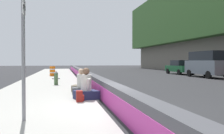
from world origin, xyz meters
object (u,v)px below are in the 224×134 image
at_px(parked_car_midline, 180,67).
at_px(fire_hydrant, 56,78).
at_px(backpack, 80,96).
at_px(route_sign_post, 23,37).
at_px(seated_person_middle, 82,86).
at_px(seated_person_foreground, 86,89).
at_px(construction_barrel, 52,71).
at_px(seated_person_rear, 81,84).
at_px(parked_car_fourth, 207,64).

bearing_deg(parked_car_midline, fire_hydrant, 130.64).
bearing_deg(backpack, route_sign_post, 149.66).
height_order(seated_person_middle, backpack, seated_person_middle).
height_order(route_sign_post, seated_person_middle, route_sign_post).
distance_m(route_sign_post, parked_car_midline, 26.40).
bearing_deg(seated_person_foreground, construction_barrel, 6.83).
relative_size(seated_person_foreground, seated_person_middle, 1.07).
bearing_deg(seated_person_middle, parked_car_midline, -37.63).
relative_size(route_sign_post, seated_person_middle, 3.17).
distance_m(seated_person_foreground, backpack, 0.71).
distance_m(seated_person_foreground, seated_person_rear, 2.61).
xyz_separation_m(fire_hydrant, backpack, (-6.77, -0.99, -0.25)).
bearing_deg(parked_car_fourth, parked_car_midline, -1.21).
xyz_separation_m(route_sign_post, parked_car_midline, (21.74, -14.92, -1.35)).
bearing_deg(construction_barrel, backpack, -174.47).
distance_m(seated_person_foreground, parked_car_fourth, 17.98).
bearing_deg(backpack, seated_person_rear, -4.88).
xyz_separation_m(route_sign_post, construction_barrel, (18.82, 0.02, -1.59)).
bearing_deg(parked_car_fourth, fire_hydrant, 113.86).
bearing_deg(fire_hydrant, seated_person_rear, -160.27).
distance_m(construction_barrel, parked_car_fourth, 15.15).
bearing_deg(parked_car_fourth, route_sign_post, 136.72).
height_order(route_sign_post, seated_person_rear, route_sign_post).
xyz_separation_m(seated_person_middle, seated_person_rear, (1.18, -0.05, -0.01)).
height_order(fire_hydrant, seated_person_middle, seated_person_middle).
bearing_deg(route_sign_post, fire_hydrant, -3.37).
xyz_separation_m(route_sign_post, parked_car_fourth, (15.71, -14.79, -0.86)).
bearing_deg(construction_barrel, route_sign_post, -179.94).
xyz_separation_m(fire_hydrant, seated_person_rear, (-3.54, -1.27, -0.10)).
height_order(route_sign_post, parked_car_midline, route_sign_post).
height_order(backpack, parked_car_fourth, parked_car_fourth).
xyz_separation_m(seated_person_middle, parked_car_fourth, (11.02, -13.02, 0.86)).
distance_m(seated_person_middle, parked_car_midline, 21.54).
relative_size(seated_person_rear, construction_barrel, 1.16).
height_order(seated_person_middle, construction_barrel, seated_person_middle).
bearing_deg(seated_person_middle, route_sign_post, 159.31).
height_order(route_sign_post, construction_barrel, route_sign_post).
xyz_separation_m(fire_hydrant, construction_barrel, (9.41, 0.57, 0.03)).
relative_size(route_sign_post, parked_car_midline, 0.79).
relative_size(seated_person_rear, backpack, 2.75).
bearing_deg(construction_barrel, fire_hydrant, -176.51).
height_order(fire_hydrant, construction_barrel, construction_barrel).
distance_m(construction_barrel, parked_car_midline, 15.22).
bearing_deg(seated_person_middle, backpack, 173.77).
bearing_deg(route_sign_post, seated_person_middle, -20.69).
bearing_deg(construction_barrel, seated_person_middle, -172.78).
relative_size(seated_person_rear, parked_car_midline, 0.24).
height_order(parked_car_fourth, parked_car_midline, parked_car_fourth).
relative_size(seated_person_foreground, seated_person_rear, 1.11).
height_order(seated_person_foreground, parked_car_midline, parked_car_midline).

